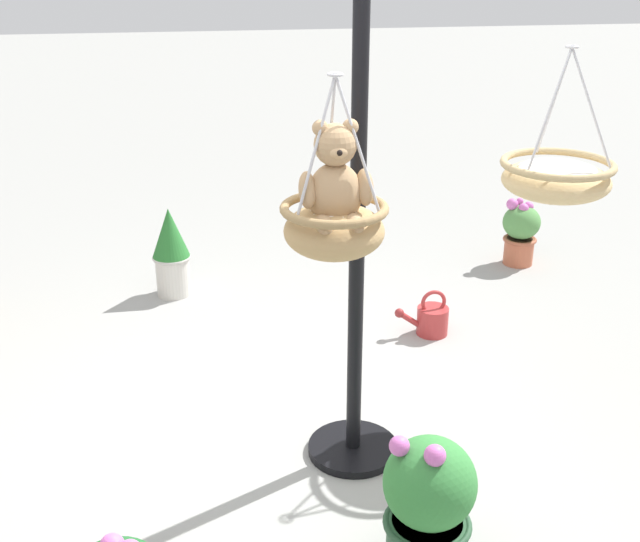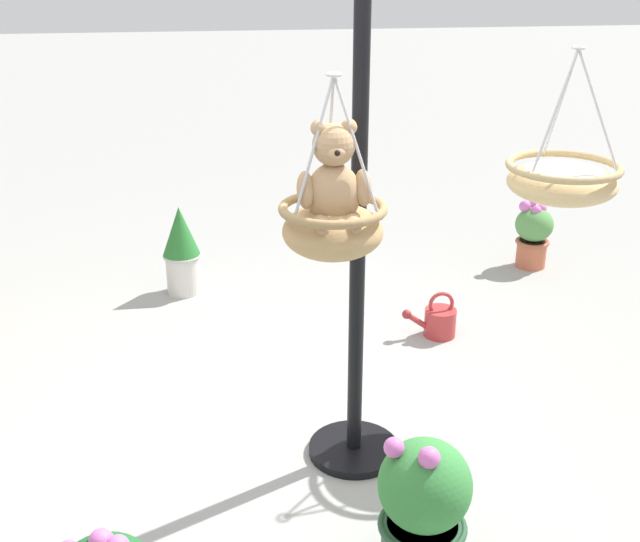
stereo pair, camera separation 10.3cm
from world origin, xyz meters
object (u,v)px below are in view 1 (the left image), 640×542
object	(u,v)px
hanging_basket_with_teddy	(334,227)
potted_plant_conical_shrub	(171,251)
display_pole_central	(355,322)
hanging_basket_left_high	(556,177)
teddy_bear	(336,183)
potted_plant_trailing_ivy	(520,231)
potted_plant_bushy_green	(428,501)
watering_can	(431,319)

from	to	relation	value
hanging_basket_with_teddy	potted_plant_conical_shrub	size ratio (longest dim) A/B	1.13
display_pole_central	hanging_basket_left_high	xyz separation A→B (m)	(-1.04, -0.27, 0.56)
hanging_basket_with_teddy	teddy_bear	bearing A→B (deg)	90.00
hanging_basket_with_teddy	hanging_basket_left_high	size ratio (longest dim) A/B	1.00
hanging_basket_left_high	potted_plant_trailing_ivy	world-z (taller)	hanging_basket_left_high
hanging_basket_with_teddy	display_pole_central	bearing A→B (deg)	-120.96
teddy_bear	hanging_basket_left_high	bearing A→B (deg)	-155.42
teddy_bear	potted_plant_bushy_green	world-z (taller)	teddy_bear
potted_plant_trailing_ivy	hanging_basket_left_high	bearing A→B (deg)	68.94
hanging_basket_left_high	watering_can	distance (m)	1.49
watering_can	display_pole_central	bearing A→B (deg)	56.91
display_pole_central	hanging_basket_with_teddy	distance (m)	0.63
hanging_basket_left_high	watering_can	bearing A→B (deg)	-71.89
watering_can	hanging_basket_left_high	bearing A→B (deg)	108.11
potted_plant_bushy_green	watering_can	distance (m)	2.02
teddy_bear	hanging_basket_left_high	size ratio (longest dim) A/B	0.59
potted_plant_conical_shrub	potted_plant_bushy_green	bearing A→B (deg)	109.64
hanging_basket_left_high	potted_plant_trailing_ivy	xyz separation A→B (m)	(-0.73, -1.90, -1.00)
potted_plant_trailing_ivy	watering_can	distance (m)	1.46
potted_plant_bushy_green	watering_can	bearing A→B (deg)	-107.77
teddy_bear	watering_can	bearing A→B (deg)	-122.32
potted_plant_conical_shrub	potted_plant_trailing_ivy	xyz separation A→B (m)	(-2.64, -0.13, -0.06)
hanging_basket_with_teddy	watering_can	bearing A→B (deg)	-122.71
display_pole_central	hanging_basket_with_teddy	size ratio (longest dim) A/B	3.22
hanging_basket_with_teddy	teddy_bear	world-z (taller)	hanging_basket_with_teddy
hanging_basket_with_teddy	potted_plant_conical_shrub	distance (m)	2.58
potted_plant_bushy_green	watering_can	size ratio (longest dim) A/B	1.74
hanging_basket_left_high	potted_plant_conical_shrub	distance (m)	2.76
display_pole_central	potted_plant_bushy_green	distance (m)	0.88
hanging_basket_with_teddy	watering_can	world-z (taller)	hanging_basket_with_teddy
teddy_bear	potted_plant_bushy_green	size ratio (longest dim) A/B	0.70
teddy_bear	potted_plant_trailing_ivy	xyz separation A→B (m)	(-1.92, -2.45, -1.19)
potted_plant_conical_shrub	potted_plant_trailing_ivy	size ratio (longest dim) A/B	1.22
display_pole_central	potted_plant_conical_shrub	bearing A→B (deg)	-66.99
teddy_bear	potted_plant_trailing_ivy	world-z (taller)	teddy_bear
hanging_basket_left_high	potted_plant_bushy_green	world-z (taller)	hanging_basket_left_high
hanging_basket_with_teddy	potted_plant_trailing_ivy	size ratio (longest dim) A/B	1.38
display_pole_central	potted_plant_trailing_ivy	distance (m)	2.84
potted_plant_trailing_ivy	hanging_basket_with_teddy	bearing A→B (deg)	51.64
hanging_basket_with_teddy	hanging_basket_left_high	xyz separation A→B (m)	(-1.19, -0.52, -0.00)
display_pole_central	hanging_basket_left_high	size ratio (longest dim) A/B	3.22
potted_plant_bushy_green	hanging_basket_left_high	bearing A→B (deg)	-130.98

